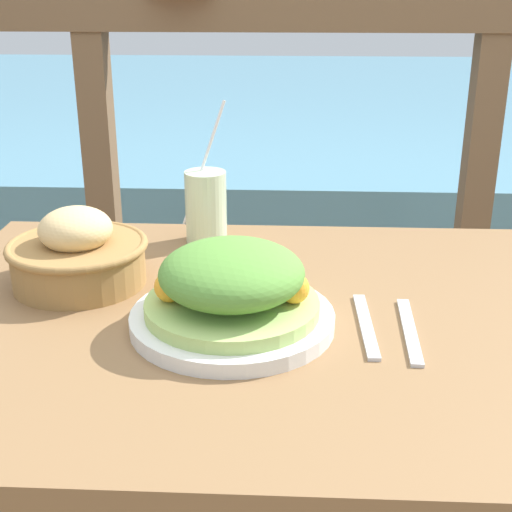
# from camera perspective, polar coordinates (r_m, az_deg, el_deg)

# --- Properties ---
(patio_table) EXTENTS (1.02, 0.73, 0.74)m
(patio_table) POSITION_cam_1_polar(r_m,az_deg,el_deg) (1.03, 2.05, -10.35)
(patio_table) COLOR olive
(patio_table) RESTS_ON ground_plane
(railing_fence) EXTENTS (2.80, 0.08, 1.14)m
(railing_fence) POSITION_cam_1_polar(r_m,az_deg,el_deg) (1.71, 2.56, 9.35)
(railing_fence) COLOR brown
(railing_fence) RESTS_ON ground_plane
(sea_backdrop) EXTENTS (12.00, 4.00, 0.54)m
(sea_backdrop) POSITION_cam_1_polar(r_m,az_deg,el_deg) (4.27, 2.69, 9.36)
(sea_backdrop) COLOR #568EA8
(sea_backdrop) RESTS_ON ground_plane
(salad_plate) EXTENTS (0.27, 0.27, 0.11)m
(salad_plate) POSITION_cam_1_polar(r_m,az_deg,el_deg) (0.92, -1.94, -2.93)
(salad_plate) COLOR silver
(salad_plate) RESTS_ON patio_table
(drink_glass) EXTENTS (0.08, 0.07, 0.24)m
(drink_glass) POSITION_cam_1_polar(r_m,az_deg,el_deg) (1.21, -4.02, 3.96)
(drink_glass) COLOR beige
(drink_glass) RESTS_ON patio_table
(bread_basket) EXTENTS (0.21, 0.21, 0.12)m
(bread_basket) POSITION_cam_1_polar(r_m,az_deg,el_deg) (1.08, -14.06, 0.15)
(bread_basket) COLOR olive
(bread_basket) RESTS_ON patio_table
(fork) EXTENTS (0.02, 0.18, 0.00)m
(fork) POSITION_cam_1_polar(r_m,az_deg,el_deg) (0.95, 8.79, -5.50)
(fork) COLOR silver
(fork) RESTS_ON patio_table
(knife) EXTENTS (0.02, 0.18, 0.00)m
(knife) POSITION_cam_1_polar(r_m,az_deg,el_deg) (0.94, 12.18, -5.85)
(knife) COLOR silver
(knife) RESTS_ON patio_table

